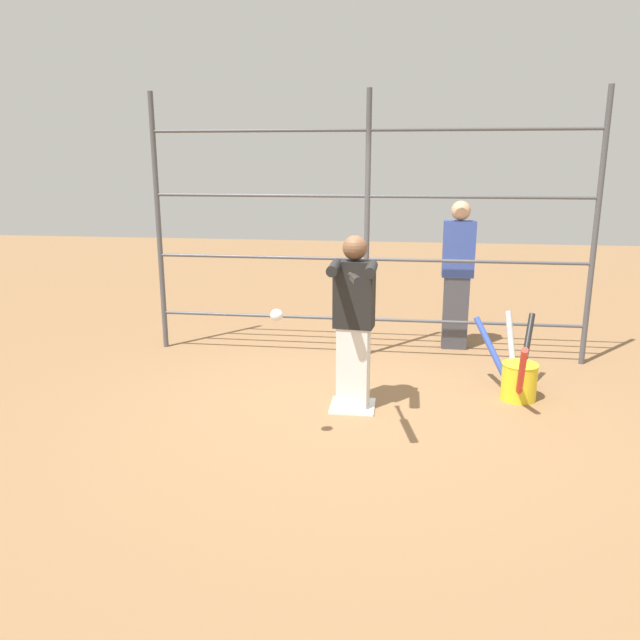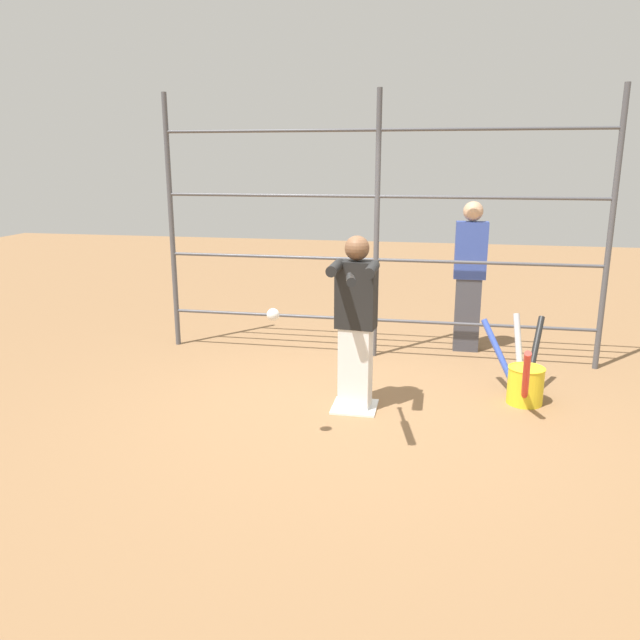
% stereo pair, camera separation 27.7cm
% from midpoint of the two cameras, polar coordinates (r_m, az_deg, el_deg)
% --- Properties ---
extents(ground_plane, '(24.00, 24.00, 0.00)m').
position_cam_midpoint_polar(ground_plane, '(5.75, 1.62, -7.97)').
color(ground_plane, olive).
extents(home_plate, '(0.40, 0.40, 0.02)m').
position_cam_midpoint_polar(home_plate, '(5.75, 1.62, -7.88)').
color(home_plate, white).
rests_on(home_plate, ground).
extents(fence_backstop, '(4.87, 0.06, 2.93)m').
position_cam_midpoint_polar(fence_backstop, '(6.95, 3.17, 8.38)').
color(fence_backstop, '#4C4C51').
rests_on(fence_backstop, ground).
extents(batter, '(0.40, 0.56, 1.57)m').
position_cam_midpoint_polar(batter, '(5.47, 1.67, 0.21)').
color(batter, silver).
rests_on(batter, ground).
extents(baseball_bat_swinging, '(0.18, 0.80, 0.15)m').
position_cam_midpoint_polar(baseball_bat_swinging, '(4.51, 1.46, 3.75)').
color(baseball_bat_swinging, black).
extents(softball_in_flight, '(0.10, 0.10, 0.10)m').
position_cam_midpoint_polar(softball_in_flight, '(4.66, -5.70, 0.42)').
color(softball_in_flight, white).
extents(bat_bucket, '(0.63, 1.18, 0.78)m').
position_cam_midpoint_polar(bat_bucket, '(6.13, 16.40, -4.92)').
color(bat_bucket, yellow).
rests_on(bat_bucket, ground).
extents(bystander_behind_fence, '(0.36, 0.22, 1.74)m').
position_cam_midpoint_polar(bystander_behind_fence, '(7.45, 11.42, 4.22)').
color(bystander_behind_fence, '#3F3F47').
rests_on(bystander_behind_fence, ground).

